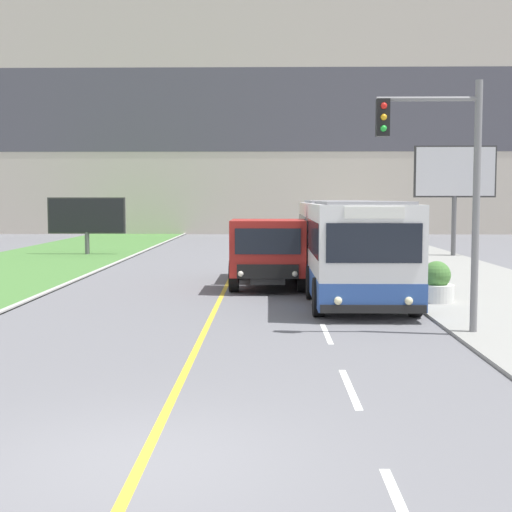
% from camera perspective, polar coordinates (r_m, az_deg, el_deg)
% --- Properties ---
extents(ground_plane, '(300.00, 300.00, 0.00)m').
position_cam_1_polar(ground_plane, '(8.63, -9.09, -15.89)').
color(ground_plane, slate).
extents(lane_marking_centre, '(2.88, 140.00, 0.01)m').
position_cam_1_polar(lane_marking_centre, '(9.58, -6.19, -13.74)').
color(lane_marking_centre, gold).
rests_on(lane_marking_centre, ground_plane).
extents(apartment_block_background, '(80.00, 8.04, 19.72)m').
position_cam_1_polar(apartment_block_background, '(64.16, -0.30, 10.76)').
color(apartment_block_background, beige).
rests_on(apartment_block_background, ground_plane).
extents(city_bus, '(2.74, 11.50, 2.94)m').
position_cam_1_polar(city_bus, '(22.79, 7.33, 0.77)').
color(city_bus, white).
rests_on(city_bus, ground_plane).
extents(dump_truck, '(2.49, 6.47, 2.32)m').
position_cam_1_polar(dump_truck, '(24.01, 0.96, 0.29)').
color(dump_truck, black).
rests_on(dump_truck, ground_plane).
extents(traffic_light_mast, '(2.28, 0.32, 5.56)m').
position_cam_1_polar(traffic_light_mast, '(16.11, 14.96, 6.38)').
color(traffic_light_mast, slate).
rests_on(traffic_light_mast, ground_plane).
extents(billboard_large, '(4.16, 0.24, 5.69)m').
position_cam_1_polar(billboard_large, '(37.95, 15.63, 6.22)').
color(billboard_large, '#59595B').
rests_on(billboard_large, ground_plane).
extents(billboard_small, '(4.14, 0.24, 3.06)m').
position_cam_1_polar(billboard_small, '(39.17, -13.40, 3.08)').
color(billboard_small, '#59595B').
rests_on(billboard_small, ground_plane).
extents(planter_round_near, '(0.99, 0.99, 1.17)m').
position_cam_1_polar(planter_round_near, '(20.86, 14.24, -2.18)').
color(planter_round_near, silver).
rests_on(planter_round_near, sidewalk_right).
extents(planter_round_second, '(1.01, 1.01, 1.21)m').
position_cam_1_polar(planter_round_second, '(25.27, 12.49, -0.94)').
color(planter_round_second, silver).
rests_on(planter_round_second, sidewalk_right).
extents(planter_round_third, '(0.93, 0.93, 1.17)m').
position_cam_1_polar(planter_round_third, '(29.61, 10.34, -0.12)').
color(planter_round_third, silver).
rests_on(planter_round_third, sidewalk_right).
extents(planter_round_far, '(0.93, 0.93, 1.14)m').
position_cam_1_polar(planter_round_far, '(34.02, 9.02, 0.48)').
color(planter_round_far, silver).
rests_on(planter_round_far, sidewalk_right).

